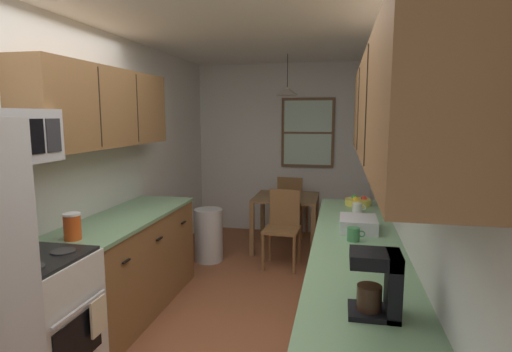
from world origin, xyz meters
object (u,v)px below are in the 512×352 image
coffee_maker (381,283)px  fruit_bowl (358,201)px  stove_range (33,327)px  microwave_over_range (0,137)px  storage_canister (72,226)px  mug_by_coffeemaker (357,208)px  trash_bin (209,235)px  dining_table (286,205)px  dining_chair_far (291,203)px  dining_chair_near (283,224)px  dish_rack (358,224)px  mug_spare (354,234)px  table_serving_bowl (289,194)px

coffee_maker → fruit_bowl: bearing=90.2°
stove_range → coffee_maker: bearing=-7.8°
microwave_over_range → fruit_bowl: 3.06m
storage_canister → mug_by_coffeemaker: (2.03, 1.27, -0.05)m
stove_range → trash_bin: size_ratio=1.69×
microwave_over_range → dining_table: bearing=68.5°
dining_table → dining_chair_far: size_ratio=0.92×
dining_chair_near → storage_canister: 2.56m
dining_chair_near → fruit_bowl: 1.11m
dish_rack → microwave_over_range: bearing=-152.1°
trash_bin → mug_by_coffeemaker: 2.04m
microwave_over_range → mug_by_coffeemaker: microwave_over_range is taller
dining_chair_near → mug_by_coffeemaker: size_ratio=7.43×
dining_table → dining_chair_near: bearing=-85.9°
stove_range → coffee_maker: (2.05, -0.28, 0.58)m
dining_table → trash_bin: size_ratio=1.28×
dining_table → dish_rack: bearing=-68.5°
dining_chair_far → stove_range: bearing=-106.8°
fruit_bowl → dish_rack: bearing=-92.1°
microwave_over_range → stove_range: bearing=-0.0°
stove_range → fruit_bowl: size_ratio=4.31×
trash_bin → fruit_bowl: bearing=-17.9°
dining_chair_near → mug_by_coffeemaker: mug_by_coffeemaker is taller
dining_table → mug_by_coffeemaker: (0.85, -1.53, 0.34)m
mug_spare → dish_rack: dish_rack is taller
dining_chair_far → fruit_bowl: 2.05m
dining_chair_near → dining_chair_far: size_ratio=1.00×
microwave_over_range → dish_rack: bearing=27.9°
dining_table → table_serving_bowl: table_serving_bowl is taller
storage_canister → fruit_bowl: (2.04, 1.60, -0.06)m
trash_bin → fruit_bowl: (1.74, -0.56, 0.61)m
trash_bin → dish_rack: bearing=-41.1°
mug_by_coffeemaker → dining_table: bearing=119.2°
microwave_over_range → dining_table: size_ratio=0.77×
stove_range → dish_rack: stove_range is taller
mug_spare → stove_range: bearing=-157.1°
dining_chair_far → coffee_maker: 4.26m
stove_range → mug_by_coffeemaker: (2.02, 1.72, 0.47)m
dining_table → table_serving_bowl: bearing=-18.8°
mug_by_coffeemaker → dish_rack: 0.60m
stove_range → storage_canister: size_ratio=5.66×
mug_by_coffeemaker → table_serving_bowl: 1.73m
microwave_over_range → storage_canister: bearing=76.6°
mug_spare → dining_table: bearing=108.2°
dining_chair_far → fruit_bowl: size_ratio=3.53×
coffee_maker → storage_canister: bearing=160.4°
microwave_over_range → table_serving_bowl: bearing=67.8°
dining_chair_near → trash_bin: dining_chair_near is taller
microwave_over_range → dining_chair_near: microwave_over_range is taller
fruit_bowl → table_serving_bowl: (-0.83, 1.19, -0.18)m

